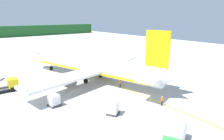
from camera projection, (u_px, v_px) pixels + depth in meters
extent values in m
cylinder|color=white|center=(88.00, 65.00, 44.03)|extent=(13.55, 35.66, 3.80)
cone|color=white|center=(38.00, 55.00, 54.67)|extent=(4.13, 3.30, 3.61)
cone|color=white|center=(173.00, 78.00, 33.06)|extent=(3.99, 3.96, 3.23)
cube|color=#192333|center=(42.00, 53.00, 53.22)|extent=(3.77, 3.20, 0.60)
cube|color=white|center=(63.00, 79.00, 35.90)|extent=(16.59, 7.49, 0.50)
cylinder|color=slate|center=(68.00, 80.00, 39.38)|extent=(3.00, 3.68, 2.20)
cube|color=white|center=(117.00, 61.00, 50.30)|extent=(16.63, 10.43, 0.50)
cylinder|color=slate|center=(106.00, 67.00, 49.46)|extent=(3.00, 3.68, 2.20)
cube|color=#F2B20C|center=(157.00, 49.00, 33.50)|extent=(1.56, 4.33, 6.50)
cube|color=white|center=(156.00, 75.00, 34.78)|extent=(10.88, 5.94, 0.24)
cube|color=#F2B20C|center=(88.00, 69.00, 44.31)|extent=(12.38, 32.14, 0.36)
cylinder|color=black|center=(51.00, 68.00, 52.40)|extent=(0.64, 1.15, 1.10)
cylinder|color=gray|center=(51.00, 65.00, 52.18)|extent=(0.20, 0.20, 0.50)
cylinder|color=black|center=(86.00, 81.00, 41.94)|extent=(0.64, 1.15, 1.10)
cylinder|color=gray|center=(86.00, 77.00, 41.73)|extent=(0.20, 0.20, 0.50)
cylinder|color=black|center=(100.00, 75.00, 46.04)|extent=(0.64, 1.15, 1.10)
cylinder|color=gray|center=(100.00, 72.00, 45.82)|extent=(0.20, 0.20, 0.50)
cube|color=yellow|center=(13.00, 83.00, 37.91)|extent=(1.86, 2.25, 1.80)
cube|color=#192333|center=(17.00, 80.00, 38.31)|extent=(0.13, 1.85, 0.94)
cylinder|color=black|center=(11.00, 86.00, 38.86)|extent=(0.91, 0.30, 0.90)
cylinder|color=black|center=(13.00, 90.00, 37.17)|extent=(0.91, 0.30, 0.90)
cylinder|color=silver|center=(177.00, 134.00, 21.29)|extent=(4.44, 3.33, 1.80)
cylinder|color=black|center=(166.00, 140.00, 22.04)|extent=(0.93, 0.63, 0.90)
cube|color=#333338|center=(54.00, 105.00, 31.41)|extent=(1.94, 1.94, 0.30)
cube|color=silver|center=(54.00, 100.00, 31.15)|extent=(1.71, 1.71, 1.61)
cube|color=silver|center=(55.00, 97.00, 30.63)|extent=(1.61, 0.82, 0.56)
cube|color=#333338|center=(113.00, 113.00, 28.72)|extent=(2.28, 2.28, 0.30)
cube|color=silver|center=(113.00, 107.00, 28.45)|extent=(2.00, 2.00, 1.69)
cube|color=silver|center=(110.00, 102.00, 28.44)|extent=(1.58, 1.27, 0.55)
cylinder|color=#191E33|center=(161.00, 103.00, 31.34)|extent=(0.14, 0.14, 0.81)
cylinder|color=#191E33|center=(162.00, 103.00, 31.47)|extent=(0.14, 0.14, 0.81)
cube|color=orange|center=(162.00, 99.00, 31.21)|extent=(0.47, 0.30, 0.61)
cube|color=silver|center=(162.00, 99.00, 31.21)|extent=(0.49, 0.31, 0.06)
sphere|color=tan|center=(162.00, 97.00, 31.10)|extent=(0.22, 0.22, 0.22)
cylinder|color=orange|center=(161.00, 100.00, 31.01)|extent=(0.09, 0.09, 0.58)
cylinder|color=orange|center=(163.00, 99.00, 31.41)|extent=(0.09, 0.09, 0.58)
cylinder|color=#191E33|center=(120.00, 85.00, 39.61)|extent=(0.14, 0.14, 0.87)
cylinder|color=#191E33|center=(120.00, 85.00, 39.46)|extent=(0.14, 0.14, 0.87)
cube|color=orange|center=(120.00, 82.00, 39.33)|extent=(0.49, 0.35, 0.65)
cube|color=silver|center=(120.00, 82.00, 39.32)|extent=(0.50, 0.36, 0.06)
sphere|color=tan|center=(120.00, 80.00, 39.21)|extent=(0.24, 0.24, 0.24)
cylinder|color=orange|center=(121.00, 81.00, 39.54)|extent=(0.09, 0.09, 0.62)
cylinder|color=orange|center=(120.00, 82.00, 39.10)|extent=(0.09, 0.09, 0.62)
cube|color=yellow|center=(110.00, 82.00, 42.75)|extent=(0.30, 60.00, 0.01)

